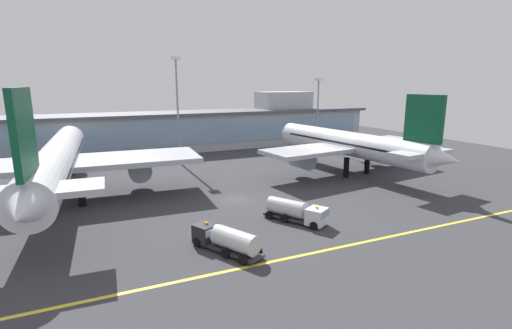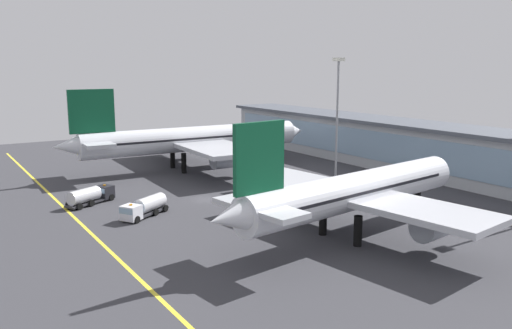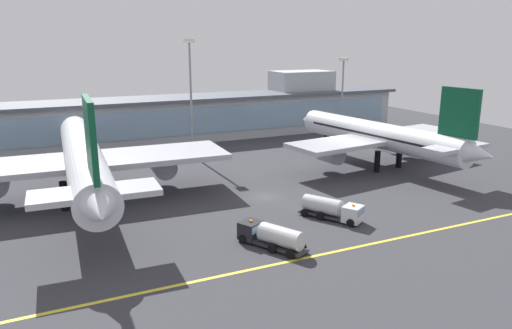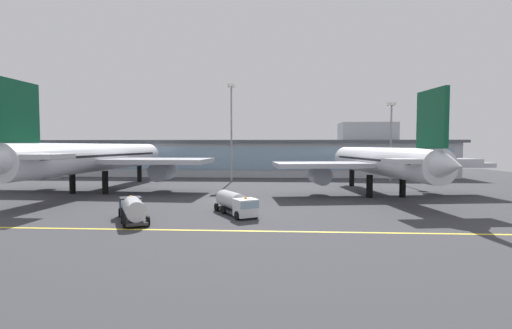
# 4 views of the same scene
# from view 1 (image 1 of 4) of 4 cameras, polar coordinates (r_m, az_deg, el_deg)

# --- Properties ---
(ground_plane) EXTENTS (180.00, 180.00, 0.00)m
(ground_plane) POSITION_cam_1_polar(r_m,az_deg,el_deg) (61.59, -3.13, -5.35)
(ground_plane) COLOR #38383D
(taxiway_centreline_stripe) EXTENTS (144.00, 0.50, 0.01)m
(taxiway_centreline_stripe) POSITION_cam_1_polar(r_m,az_deg,el_deg) (43.15, 7.66, -13.46)
(taxiway_centreline_stripe) COLOR yellow
(taxiway_centreline_stripe) RESTS_ON ground
(terminal_building) EXTENTS (123.86, 14.00, 15.96)m
(terminal_building) POSITION_cam_1_polar(r_m,az_deg,el_deg) (107.89, -11.66, 5.27)
(terminal_building) COLOR #ADB2B7
(terminal_building) RESTS_ON ground
(airliner_near_left) EXTENTS (44.75, 59.52, 18.29)m
(airliner_near_left) POSITION_cam_1_polar(r_m,az_deg,el_deg) (66.43, -28.13, 0.44)
(airliner_near_left) COLOR black
(airliner_near_left) RESTS_ON ground
(airliner_near_right) EXTENTS (39.55, 47.84, 16.83)m
(airliner_near_right) POSITION_cam_1_polar(r_m,az_deg,el_deg) (80.75, 13.87, 3.04)
(airliner_near_right) COLOR black
(airliner_near_right) RESTS_ON ground
(fuel_tanker_truck) EXTENTS (6.72, 9.01, 2.90)m
(fuel_tanker_truck) POSITION_cam_1_polar(r_m,az_deg,el_deg) (51.82, 6.30, -7.12)
(fuel_tanker_truck) COLOR black
(fuel_tanker_truck) RESTS_ON ground
(baggage_tug_near) EXTENTS (6.33, 9.15, 2.90)m
(baggage_tug_near) POSITION_cam_1_polar(r_m,az_deg,el_deg) (43.18, -4.82, -11.18)
(baggage_tug_near) COLOR black
(baggage_tug_near) RESTS_ON ground
(apron_light_mast_west) EXTENTS (1.80, 1.80, 24.47)m
(apron_light_mast_west) POSITION_cam_1_polar(r_m,az_deg,el_deg) (88.34, -11.96, 10.28)
(apron_light_mast_west) COLOR gray
(apron_light_mast_west) RESTS_ON ground
(apron_light_mast_centre) EXTENTS (1.80, 1.80, 20.03)m
(apron_light_mast_centre) POSITION_cam_1_polar(r_m,az_deg,el_deg) (107.74, 9.45, 9.39)
(apron_light_mast_centre) COLOR gray
(apron_light_mast_centre) RESTS_ON ground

